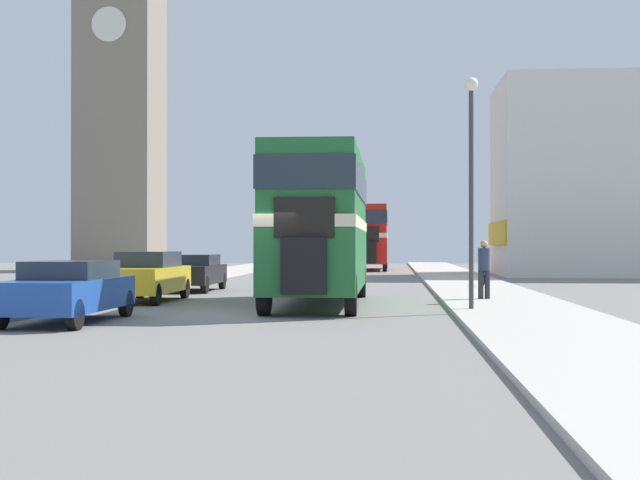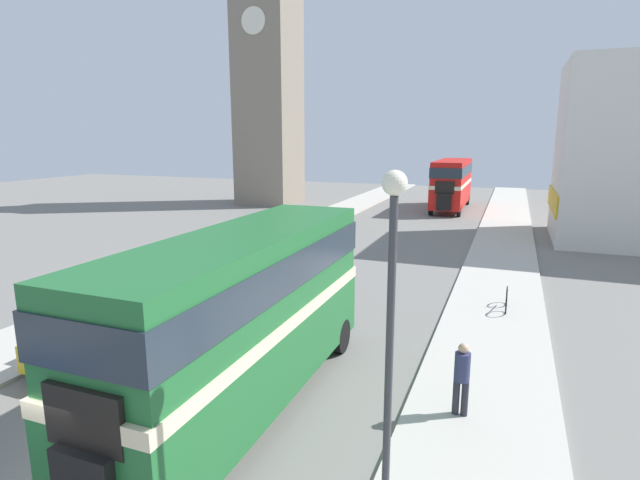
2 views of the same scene
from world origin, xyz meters
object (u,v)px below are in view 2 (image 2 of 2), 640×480
object	(u,v)px
bicycle_on_pavement	(506,300)
pedestrian_walking	(462,375)
bus_distant	(452,180)
car_parked_far	(221,278)
church_tower	(268,48)
street_lamp	(391,311)
double_decker_bus	(244,308)
car_parked_mid	(107,329)

from	to	relation	value
bicycle_on_pavement	pedestrian_walking	bearing A→B (deg)	-96.10
bus_distant	pedestrian_walking	size ratio (longest dim) A/B	5.55
car_parked_far	church_tower	size ratio (longest dim) A/B	0.15
bicycle_on_pavement	street_lamp	distance (m)	12.73
street_lamp	church_tower	xyz separation A→B (m)	(-20.30, 36.32, 10.29)
double_decker_bus	car_parked_far	world-z (taller)	double_decker_bus
car_parked_mid	bicycle_on_pavement	size ratio (longest dim) A/B	2.57
street_lamp	pedestrian_walking	bearing A→B (deg)	79.78
church_tower	double_decker_bus	bearing A→B (deg)	-64.15
bus_distant	street_lamp	size ratio (longest dim) A/B	1.66
car_parked_far	church_tower	xyz separation A→B (m)	(-10.95, 26.25, 13.53)
double_decker_bus	bus_distant	bearing A→B (deg)	89.12
car_parked_mid	church_tower	world-z (taller)	church_tower
street_lamp	church_tower	bearing A→B (deg)	119.20
bus_distant	car_parked_mid	distance (m)	34.85
pedestrian_walking	street_lamp	world-z (taller)	street_lamp
bus_distant	street_lamp	xyz separation A→B (m)	(3.52, -38.28, 1.39)
bus_distant	church_tower	xyz separation A→B (m)	(-16.78, -1.96, 11.68)
double_decker_bus	car_parked_far	size ratio (longest dim) A/B	2.30
bicycle_on_pavement	church_tower	world-z (taller)	church_tower
car_parked_mid	church_tower	bearing A→B (deg)	108.55
street_lamp	car_parked_mid	bearing A→B (deg)	157.13
car_parked_far	car_parked_mid	bearing A→B (deg)	-90.99
car_parked_far	street_lamp	size ratio (longest dim) A/B	0.72
car_parked_mid	pedestrian_walking	bearing A→B (deg)	0.96
bus_distant	church_tower	bearing A→B (deg)	-173.35
double_decker_bus	bus_distant	xyz separation A→B (m)	(0.55, 35.47, 0.02)
car_parked_mid	car_parked_far	size ratio (longest dim) A/B	1.07
bus_distant	car_parked_far	size ratio (longest dim) A/B	2.31
pedestrian_walking	double_decker_bus	bearing A→B (deg)	-164.36
car_parked_far	bicycle_on_pavement	size ratio (longest dim) A/B	2.39
street_lamp	bicycle_on_pavement	bearing A→B (deg)	82.48
bus_distant	pedestrian_walking	distance (m)	34.42
bicycle_on_pavement	street_lamp	bearing A→B (deg)	-97.52
church_tower	bus_distant	bearing A→B (deg)	6.65
street_lamp	church_tower	size ratio (longest dim) A/B	0.21
bus_distant	church_tower	size ratio (longest dim) A/B	0.35
double_decker_bus	bicycle_on_pavement	distance (m)	11.11
pedestrian_walking	bicycle_on_pavement	distance (m)	8.05
bus_distant	church_tower	distance (m)	20.54
double_decker_bus	church_tower	xyz separation A→B (m)	(-16.23, 33.51, 11.70)
bicycle_on_pavement	church_tower	bearing A→B (deg)	132.17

